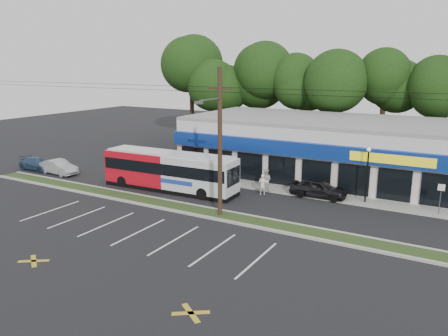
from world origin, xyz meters
The scene contains 16 objects.
ground centered at (0.00, 0.00, 0.00)m, with size 120.00×120.00×0.00m, color black.
grass_strip centered at (0.00, 1.00, 0.06)m, with size 40.00×1.60×0.12m, color #2C3E19.
curb_south centered at (0.00, 0.15, 0.07)m, with size 40.00×0.25×0.14m, color #9E9E93.
curb_north centered at (0.00, 1.85, 0.07)m, with size 40.00×0.25×0.14m, color #9E9E93.
sidewalk centered at (5.00, 9.00, 0.05)m, with size 32.00×2.20×0.10m, color #9E9E93.
strip_mall centered at (5.50, 15.91, 2.65)m, with size 25.00×12.55×5.30m.
utility_pole centered at (2.83, 0.93, 5.41)m, with size 50.00×2.77×10.00m.
lamp_post centered at (11.00, 8.80, 2.67)m, with size 0.30×0.30×4.25m.
sign_post centered at (16.00, 8.57, 1.56)m, with size 0.45×0.10×2.23m.
tree_line centered at (4.00, 26.00, 8.42)m, with size 46.76×6.76×11.83m.
metrobus centered at (-3.85, 4.50, 1.67)m, with size 11.84×2.94×3.16m.
car_dark centered at (7.48, 8.50, 0.74)m, with size 1.76×4.37×1.49m, color black.
car_silver centered at (-16.18, 3.61, 0.68)m, with size 1.44×4.14×1.36m, color #9A9DA1.
car_blue centered at (-19.36, 3.72, 0.62)m, with size 1.73×4.26×1.24m, color navy.
pedestrian_a centered at (3.39, 7.01, 0.83)m, with size 0.61×0.40×1.66m, color silver.
pedestrian_b centered at (3.23, 8.00, 0.94)m, with size 0.92×0.71×1.89m, color beige.
Camera 1 is at (17.30, -23.49, 10.10)m, focal length 35.00 mm.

